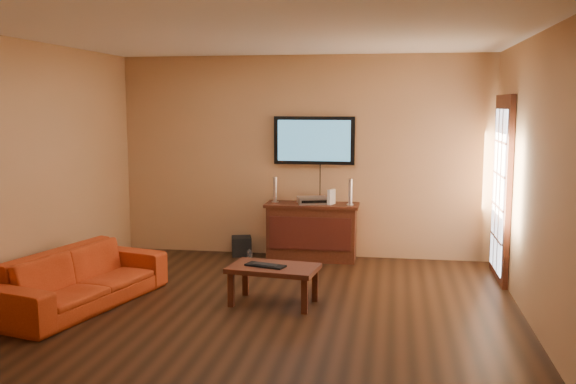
% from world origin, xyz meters
% --- Properties ---
extents(ground_plane, '(5.00, 5.00, 0.00)m').
position_xyz_m(ground_plane, '(0.00, 0.00, 0.00)').
color(ground_plane, black).
rests_on(ground_plane, ground).
extents(room_walls, '(5.00, 5.00, 5.00)m').
position_xyz_m(room_walls, '(0.00, 0.62, 1.69)').
color(room_walls, tan).
rests_on(room_walls, ground).
extents(french_door, '(0.07, 1.02, 2.22)m').
position_xyz_m(french_door, '(2.46, 1.70, 1.05)').
color(french_door, '#3A170D').
rests_on(french_door, ground).
extents(media_console, '(1.23, 0.47, 0.75)m').
position_xyz_m(media_console, '(0.16, 2.26, 0.38)').
color(media_console, '#3A170D').
rests_on(media_console, ground).
extents(television, '(1.08, 0.08, 0.64)m').
position_xyz_m(television, '(0.16, 2.45, 1.57)').
color(television, black).
rests_on(television, ground).
extents(coffee_table, '(0.96, 0.65, 0.40)m').
position_xyz_m(coffee_table, '(0.02, 0.27, 0.34)').
color(coffee_table, '#3A170D').
rests_on(coffee_table, ground).
extents(sofa, '(1.03, 2.04, 0.76)m').
position_xyz_m(sofa, '(-1.91, -0.10, 0.38)').
color(sofa, '#B23713').
rests_on(sofa, ground).
extents(speaker_left, '(0.09, 0.09, 0.34)m').
position_xyz_m(speaker_left, '(-0.35, 2.30, 0.91)').
color(speaker_left, silver).
rests_on(speaker_left, media_console).
extents(speaker_right, '(0.09, 0.09, 0.34)m').
position_xyz_m(speaker_right, '(0.66, 2.22, 0.91)').
color(speaker_right, silver).
rests_on(speaker_right, media_console).
extents(av_receiver, '(0.45, 0.37, 0.09)m').
position_xyz_m(av_receiver, '(0.16, 2.27, 0.80)').
color(av_receiver, silver).
rests_on(av_receiver, media_console).
extents(game_console, '(0.10, 0.15, 0.20)m').
position_xyz_m(game_console, '(0.41, 2.23, 0.85)').
color(game_console, white).
rests_on(game_console, media_console).
extents(subwoofer, '(0.32, 0.32, 0.26)m').
position_xyz_m(subwoofer, '(-0.82, 2.32, 0.13)').
color(subwoofer, black).
rests_on(subwoofer, ground).
extents(bottle, '(0.07, 0.07, 0.20)m').
position_xyz_m(bottle, '(-0.61, 1.87, 0.09)').
color(bottle, white).
rests_on(bottle, ground).
extents(keyboard, '(0.44, 0.27, 0.02)m').
position_xyz_m(keyboard, '(-0.06, 0.24, 0.41)').
color(keyboard, black).
rests_on(keyboard, coffee_table).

